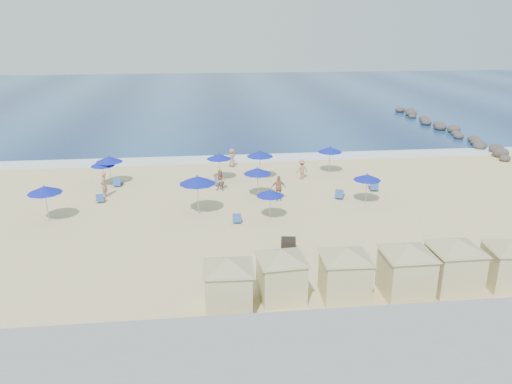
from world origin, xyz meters
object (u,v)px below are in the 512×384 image
Objects in this scene: umbrella_4 at (219,156)px; beachgoer_1 at (221,180)px; cabana_1 at (282,268)px; cabana_0 at (228,277)px; umbrella_5 at (258,171)px; beachgoer_3 at (302,169)px; cabana_5 at (510,257)px; beachgoer_0 at (104,185)px; beachgoer_2 at (278,188)px; cabana_2 at (345,266)px; umbrella_2 at (102,164)px; umbrella_8 at (330,149)px; cabana_3 at (407,263)px; cabana_4 at (455,258)px; umbrella_7 at (260,154)px; beachgoer_4 at (232,158)px; umbrella_3 at (197,180)px; rock_jetty at (445,128)px; umbrella_0 at (109,159)px; umbrella_9 at (367,177)px; umbrella_6 at (270,193)px; umbrella_1 at (45,190)px; trash_bin at (288,246)px.

umbrella_4 reaches higher than beachgoer_1.
umbrella_4 is (-2.06, 18.33, 0.42)m from cabana_1.
cabana_0 is 14.80m from umbrella_5.
beachgoer_3 is at bearing -4.55° from umbrella_4.
cabana_5 reaches higher than beachgoer_0.
cabana_2 is at bearing -85.76° from beachgoer_2.
beachgoer_0 reaches higher than beachgoer_2.
umbrella_2 reaches higher than beachgoer_3.
beachgoer_1 is (-9.25, -3.65, -1.21)m from umbrella_8.
cabana_5 is 2.34× the size of beachgoer_0.
cabana_3 is 19.66m from umbrella_8.
cabana_1 is 0.94× the size of cabana_3.
cabana_3 reaches higher than umbrella_5.
cabana_4 is 1.08× the size of cabana_5.
umbrella_7 is 1.50× the size of beachgoer_4.
cabana_4 is at bearing -61.09° from umbrella_4.
umbrella_3 is at bearing 120.32° from cabana_2.
cabana_2 is (-21.70, -34.22, 1.23)m from rock_jetty.
umbrella_2 is (-19.10, 17.90, 0.14)m from cabana_4.
umbrella_5 is 11.12m from beachgoer_0.
cabana_5 is 1.77× the size of umbrella_7.
cabana_1 reaches higher than umbrella_5.
umbrella_2 reaches higher than rock_jetty.
umbrella_0 reaches higher than umbrella_8.
beachgoer_2 is (-3.85, 13.46, -0.75)m from cabana_3.
umbrella_9 is (6.69, -6.38, -0.22)m from umbrella_7.
cabana_2 reaches higher than cabana_0.
cabana_5 reaches higher than umbrella_5.
beachgoer_3 is at bearing 69.32° from cabana_0.
rock_jetty is 30.92m from umbrella_4.
cabana_1 is 5.77m from cabana_3.
cabana_4 is at bearing -88.77° from umbrella_9.
rock_jetty is 36.73m from cabana_5.
cabana_2 is 2.89m from cabana_3.
umbrella_3 is 8.02m from beachgoer_0.
umbrella_2 is at bearing 145.52° from umbrella_6.
beachgoer_4 is at bearing 97.49° from umbrella_6.
cabana_4 is at bearing 2.69° from cabana_0.
umbrella_3 is (6.76, -7.03, 0.31)m from umbrella_0.
umbrella_1 is 1.09× the size of umbrella_4.
rock_jetty is 14.47× the size of beachgoer_0.
cabana_2 is 19.57m from umbrella_1.
beachgoer_3 is (-2.65, -1.48, -1.20)m from umbrella_8.
umbrella_7 is at bearing -28.49° from beachgoer_3.
umbrella_9 is 1.36× the size of beachgoer_1.
umbrella_7 is at bearing 56.39° from beachgoer_1.
cabana_1 is at bearing -92.07° from umbrella_5.
cabana_5 is at bearing -39.23° from umbrella_2.
beachgoer_1 is at bearing 144.24° from beachgoer_4.
trash_bin is (-23.43, -29.34, 0.04)m from rock_jetty.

